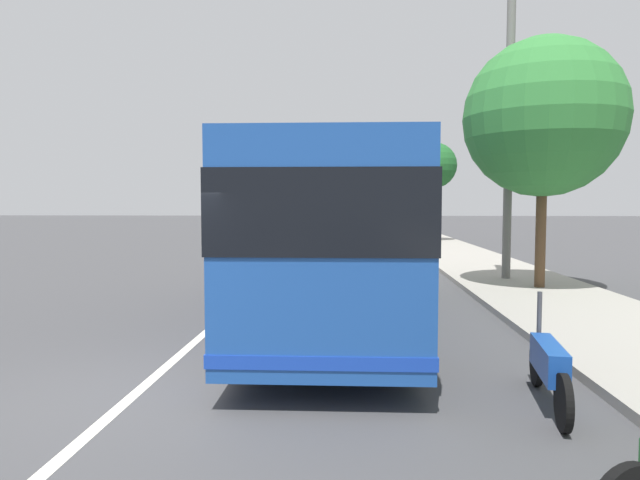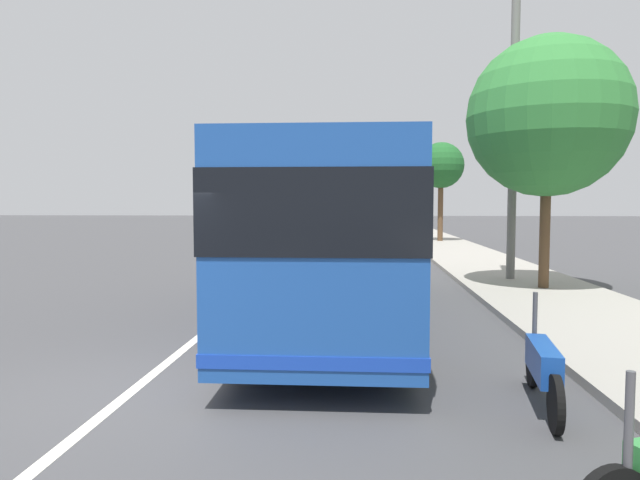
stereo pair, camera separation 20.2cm
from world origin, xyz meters
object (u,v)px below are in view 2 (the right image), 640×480
Objects in this scene: car_oncoming at (291,226)px; utility_pole at (513,137)px; roadside_tree_far_block at (441,166)px; roadside_tree_mid_block at (548,117)px; car_far_distant at (356,234)px; coach_bus at (332,230)px; car_ahead_same_lane at (353,224)px; car_behind_bus at (311,222)px; motorcycle_mid_row at (543,367)px.

car_oncoming is 0.51× the size of utility_pole.
roadside_tree_mid_block is at bearing -179.70° from roadside_tree_far_block.
roadside_tree_far_block is at bearing -49.31° from car_far_distant.
coach_bus is at bearing 9.30° from car_oncoming.
car_far_distant is 0.65× the size of roadside_tree_mid_block.
car_ahead_same_lane is at bearing 148.73° from car_oncoming.
car_behind_bus is at bearing 28.24° from roadside_tree_far_block.
roadside_tree_far_block is 17.58m from utility_pole.
car_ahead_same_lane is at bearing 5.65° from car_far_distant.
roadside_tree_mid_block is (-37.35, -9.75, 3.94)m from car_behind_bus.
roadside_tree_mid_block is (-15.61, -5.21, 3.92)m from car_far_distant.
motorcycle_mid_row is at bearing -175.05° from car_ahead_same_lane.
utility_pole is (5.92, -5.05, 2.51)m from coach_bus.
car_behind_bus is (41.45, 4.29, -1.14)m from coach_bus.
car_far_distant reaches higher than motorcycle_mid_row.
motorcycle_mid_row is at bearing 162.53° from roadside_tree_mid_block.
roadside_tree_far_block reaches higher than car_ahead_same_lane.
car_behind_bus is 36.92m from utility_pole.
roadside_tree_mid_block is (4.11, -5.46, 2.80)m from coach_bus.
motorcycle_mid_row is at bearing 8.27° from car_behind_bus.
roadside_tree_mid_block is 19.39m from roadside_tree_far_block.
car_ahead_same_lane is 32.01m from utility_pole.
motorcycle_mid_row is 0.32× the size of roadside_tree_mid_block.
motorcycle_mid_row is 41.97m from car_ahead_same_lane.
car_far_distant is at bearing -177.57° from car_ahead_same_lane.
car_ahead_same_lane is 0.62× the size of roadside_tree_mid_block.
car_behind_bus is at bearing 5.32° from coach_bus.
car_behind_bus is 0.48× the size of utility_pole.
car_far_distant is at bearing 19.22° from utility_pole.
roadside_tree_mid_block is (-25.93, -10.13, 3.91)m from car_oncoming.
roadside_tree_mid_block is at bearing -53.63° from coach_bus.
roadside_tree_far_block reaches higher than coach_bus.
utility_pole is (-24.12, -9.73, 3.62)m from car_oncoming.
car_behind_bus is at bearing 45.25° from car_ahead_same_lane.
car_behind_bus is (11.42, -0.39, -0.03)m from car_oncoming.
car_ahead_same_lane is at bearing 43.92° from car_behind_bus.
car_behind_bus is 0.62× the size of roadside_tree_mid_block.
coach_bus is 1.52× the size of roadside_tree_mid_block.
coach_bus is at bearing 126.96° from roadside_tree_mid_block.
car_behind_bus is at bearing 14.63° from roadside_tree_mid_block.
coach_bus is 41.69m from car_behind_bus.
roadside_tree_far_block is at bearing 57.35° from car_oncoming.
car_oncoming is at bearing 149.24° from car_ahead_same_lane.
roadside_tree_mid_block reaches higher than motorcycle_mid_row.
car_far_distant reaches higher than car_oncoming.
car_far_distant is 15.05m from utility_pole.
roadside_tree_far_block is at bearing -0.98° from utility_pole.
car_ahead_same_lane is (37.27, 0.21, -1.20)m from coach_bus.
motorcycle_mid_row is at bearing -150.03° from coach_bus.
car_oncoming is at bearing 21.35° from roadside_tree_mid_block.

